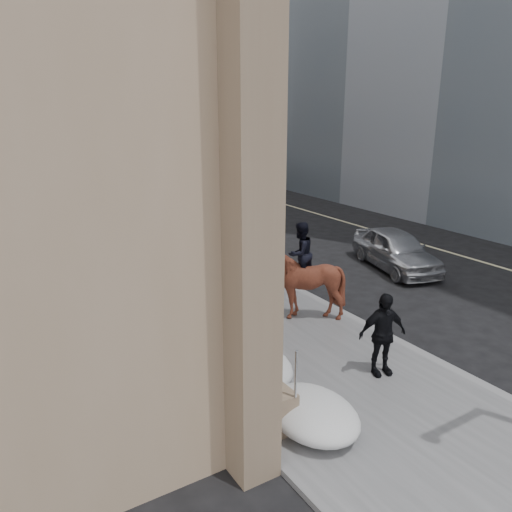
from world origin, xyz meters
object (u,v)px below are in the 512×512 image
(mounted_horse_left, at_px, (204,253))
(mounted_horse_right, at_px, (302,279))
(pedestrian, at_px, (382,334))
(car_grey, at_px, (254,184))
(car_silver, at_px, (396,249))

(mounted_horse_left, xyz_separation_m, mounted_horse_right, (1.27, -3.41, -0.05))
(mounted_horse_right, relative_size, pedestrian, 1.43)
(mounted_horse_left, xyz_separation_m, car_grey, (10.80, 14.68, -0.69))
(pedestrian, distance_m, car_silver, 7.95)
(mounted_horse_left, relative_size, car_grey, 0.66)
(car_grey, bearing_deg, mounted_horse_right, 76.00)
(car_silver, distance_m, car_grey, 16.64)
(mounted_horse_right, distance_m, car_grey, 20.45)
(pedestrian, height_order, car_grey, pedestrian)
(mounted_horse_right, distance_m, car_silver, 6.02)
(mounted_horse_right, bearing_deg, pedestrian, 71.30)
(mounted_horse_left, relative_size, pedestrian, 1.49)
(mounted_horse_right, xyz_separation_m, car_grey, (9.52, 18.09, -0.64))
(mounted_horse_right, height_order, pedestrian, mounted_horse_right)
(mounted_horse_right, bearing_deg, mounted_horse_left, -82.95)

